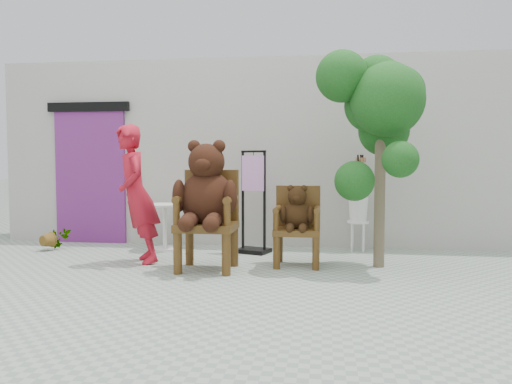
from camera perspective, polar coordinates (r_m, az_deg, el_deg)
ground_plane at (r=5.50m, az=-1.36°, el=-10.73°), size 60.00×60.00×0.00m
back_wall at (r=8.41m, az=1.97°, el=4.51°), size 9.00×1.00×3.00m
doorway at (r=8.74m, az=-18.39°, el=2.09°), size 1.40×0.11×2.33m
chair_big at (r=6.21m, az=-5.64°, el=-0.65°), size 0.80×0.85×1.62m
chair_small at (r=6.49m, az=4.74°, el=-2.91°), size 0.59×0.56×1.05m
person at (r=6.78m, az=-13.44°, el=-0.30°), size 0.72×0.80×1.83m
cafe_table at (r=7.78m, az=-10.41°, el=-3.29°), size 0.60×0.60×0.70m
display_stand at (r=7.37m, az=-0.29°, el=-2.47°), size 0.54×0.48×1.51m
stool_bucket at (r=7.67m, az=11.62°, el=-1.88°), size 0.32×0.32×1.45m
tree at (r=6.57m, az=14.02°, el=9.81°), size 1.42×1.36×2.75m
potted_plant at (r=8.26m, az=-22.06°, el=-4.79°), size 0.45×0.42×0.40m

